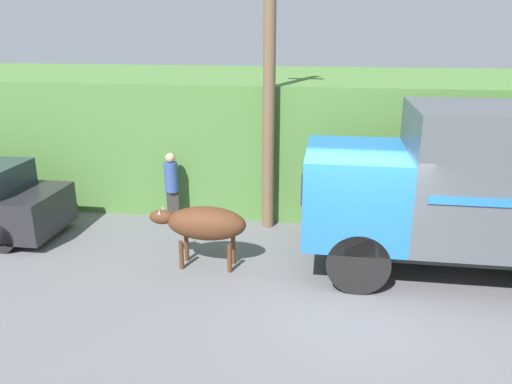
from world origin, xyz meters
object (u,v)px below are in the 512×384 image
at_px(brown_cow, 204,224).
at_px(pedestrian_on_hill, 172,185).
at_px(cargo_truck, 486,187).
at_px(utility_pole, 269,86).

bearing_deg(brown_cow, pedestrian_on_hill, 116.62).
bearing_deg(cargo_truck, brown_cow, -178.10).
distance_m(cargo_truck, brown_cow, 5.37).
distance_m(cargo_truck, pedestrian_on_hill, 6.90).
bearing_deg(pedestrian_on_hill, brown_cow, 100.41).
xyz_separation_m(cargo_truck, utility_pole, (-4.29, 1.90, 1.56)).
height_order(cargo_truck, utility_pole, utility_pole).
height_order(pedestrian_on_hill, utility_pole, utility_pole).
xyz_separation_m(cargo_truck, pedestrian_on_hill, (-6.63, 1.75, -0.81)).
bearing_deg(cargo_truck, pedestrian_on_hill, 162.65).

